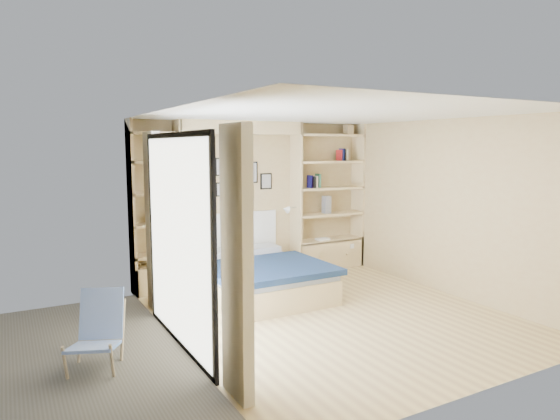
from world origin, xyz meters
TOP-DOWN VIEW (x-y plane):
  - ground at (0.00, 0.00)m, footprint 4.50×4.50m
  - room_shell at (-0.39, 1.52)m, footprint 4.50×4.50m
  - bed at (-0.45, 1.23)m, footprint 1.66×2.03m
  - photo_gallery at (-0.45, 2.22)m, footprint 1.48×0.02m
  - reading_lamps at (-0.30, 2.00)m, footprint 1.92×0.12m
  - shelf_decor at (1.05, 2.07)m, footprint 3.58×0.23m
  - deck at (-3.60, 0.00)m, footprint 3.20×4.00m
  - deck_chair at (-2.82, -0.10)m, footprint 0.68×0.83m

SIDE VIEW (x-z plane):
  - ground at x=0.00m, z-range 0.00..0.00m
  - deck at x=-3.60m, z-range -0.03..0.03m
  - bed at x=-0.45m, z-range -0.27..0.80m
  - deck_chair at x=-2.82m, z-range -0.02..0.71m
  - room_shell at x=-0.39m, z-range -1.17..3.33m
  - reading_lamps at x=-0.30m, z-range 1.03..1.17m
  - photo_gallery at x=-0.45m, z-range 1.19..2.01m
  - shelf_decor at x=1.05m, z-range 0.65..2.68m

